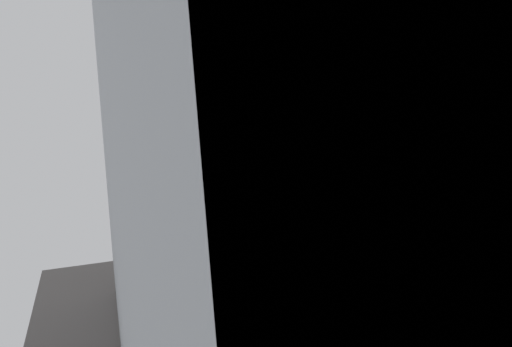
{
  "coord_description": "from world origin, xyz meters",
  "views": [
    {
      "loc": [
        -2.49,
        -1.77,
        1.8
      ],
      "look_at": [
        -1.38,
        1.4,
        0.97
      ],
      "focal_mm": 31.84,
      "sensor_mm": 36.0,
      "label": 1
    }
  ],
  "objects": [
    {
      "name": "tap_on_left_sink",
      "position": [
        -1.89,
        1.6,
        0.83
      ],
      "size": [
        0.03,
        0.13,
        0.11
      ],
      "color": "silver",
      "rests_on": "vanity_sink_left"
    },
    {
      "name": "soap_dispenser",
      "position": [
        -1.59,
        1.6,
        0.84
      ],
      "size": [
        0.06,
        0.06,
        0.19
      ],
      "color": "white",
      "rests_on": "vanity_sink_left"
    },
    {
      "name": "bath_mat",
      "position": [
        -1.89,
        0.87,
        0.01
      ],
      "size": [
        0.68,
        0.44,
        0.01
      ],
      "primitive_type": "cube",
      "color": "#474C56",
      "rests_on": "ground"
    },
    {
      "name": "wall_back",
      "position": [
        -0.02,
        1.69,
        1.31
      ],
      "size": [
        4.93,
        0.27,
        2.61
      ],
      "color": "#999EA3",
      "rests_on": "ground"
    },
    {
      "name": "vanity_sink_left",
      "position": [
        -1.89,
        1.44,
        0.4
      ],
      "size": [
        0.73,
        0.45,
        0.76
      ],
      "color": "brown",
      "rests_on": "ground"
    },
    {
      "name": "wall_left",
      "position": [
        -2.4,
        0.0,
        1.31
      ],
      "size": [
        0.12,
        3.5,
        2.61
      ],
      "primitive_type": "cube",
      "color": "#999EA3",
      "rests_on": "ground"
    },
    {
      "name": "folded_hand_towel",
      "position": [
        -1.93,
        1.32,
        0.78
      ],
      "size": [
        0.22,
        0.16,
        0.04
      ],
      "primitive_type": "cube",
      "color": "#47474C",
      "rests_on": "vanity_sink_left"
    },
    {
      "name": "toilet",
      "position": [
        -0.93,
        1.43,
        0.38
      ],
      "size": [
        0.48,
        0.63,
        1.0
      ],
      "color": "brown",
      "rests_on": "ground"
    },
    {
      "name": "toothbrush_cup",
      "position": [
        -2.17,
        1.59,
        0.81
      ],
      "size": [
        0.07,
        0.07,
        0.21
      ],
      "color": "silver",
      "rests_on": "vanity_sink_left"
    }
  ]
}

